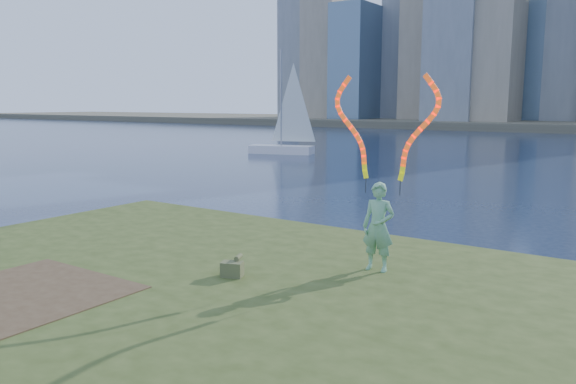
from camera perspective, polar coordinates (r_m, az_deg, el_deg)
The scene contains 6 objects.
ground at distance 11.54m, azimuth -5.06°, elevation -11.71°, with size 320.00×320.00×0.00m, color #19263F.
grassy_knoll at distance 9.89m, azimuth -13.81°, elevation -13.49°, with size 20.00×18.00×0.80m.
dirt_patch at distance 10.93m, azimuth -25.36°, elevation -9.27°, with size 3.20×3.00×0.02m, color #47331E.
woman_with_ribbons at distance 11.08m, azimuth 9.31°, elevation -0.89°, with size 2.10×0.47×4.13m.
canvas_bag at distance 10.86m, azimuth -5.65°, elevation -7.72°, with size 0.47×0.53×0.38m.
sailboat at distance 45.61m, azimuth -0.35°, elevation 5.69°, with size 5.52×2.96×8.33m.
Camera 1 is at (6.90, -8.31, 4.08)m, focal length 35.00 mm.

